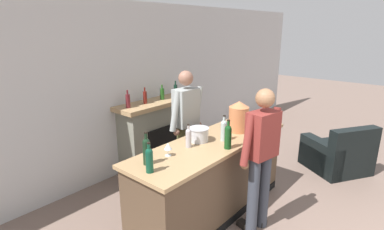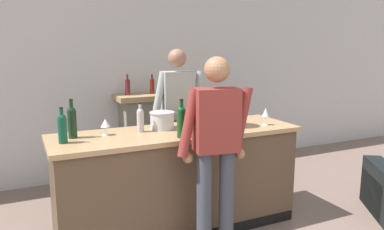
{
  "view_description": "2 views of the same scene",
  "coord_description": "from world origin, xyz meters",
  "views": [
    {
      "loc": [
        -2.56,
        0.39,
        2.36
      ],
      "look_at": [
        0.24,
        2.78,
        1.27
      ],
      "focal_mm": 28.0,
      "sensor_mm": 36.0,
      "label": 1
    },
    {
      "loc": [
        -1.14,
        -0.82,
        1.82
      ],
      "look_at": [
        0.44,
        2.56,
        1.12
      ],
      "focal_mm": 35.0,
      "sensor_mm": 36.0,
      "label": 2
    }
  ],
  "objects": [
    {
      "name": "wine_glass_front_right",
      "position": [
        -0.44,
        2.54,
        1.12
      ],
      "size": [
        0.09,
        0.09,
        0.15
      ],
      "color": "silver",
      "rests_on": "bar_counter"
    },
    {
      "name": "wine_bottle_riesling_slim",
      "position": [
        0.33,
        2.34,
        1.15
      ],
      "size": [
        0.08,
        0.08,
        0.33
      ],
      "color": "#A8BBBC",
      "rests_on": "bar_counter"
    },
    {
      "name": "wine_bottle_cabernet_heavy",
      "position": [
        -0.73,
        2.55,
        1.16
      ],
      "size": [
        0.08,
        0.08,
        0.35
      ],
      "color": "black",
      "rests_on": "bar_counter"
    },
    {
      "name": "ice_bucket_steel",
      "position": [
        0.12,
        2.56,
        1.09
      ],
      "size": [
        0.25,
        0.25,
        0.17
      ],
      "color": "silver",
      "rests_on": "bar_counter"
    },
    {
      "name": "wine_glass_by_dispenser",
      "position": [
        1.15,
        2.28,
        1.13
      ],
      "size": [
        0.07,
        0.07,
        0.18
      ],
      "color": "silver",
      "rests_on": "bar_counter"
    },
    {
      "name": "wine_bottle_chardonnay_pale",
      "position": [
        -0.11,
        2.53,
        1.13
      ],
      "size": [
        0.07,
        0.07,
        0.28
      ],
      "color": "#ACA8AD",
      "rests_on": "bar_counter"
    },
    {
      "name": "copper_dispenser",
      "position": [
        0.74,
        2.39,
        1.22
      ],
      "size": [
        0.27,
        0.31,
        0.42
      ],
      "color": "#CD7748",
      "rests_on": "bar_counter"
    },
    {
      "name": "fireplace_stone",
      "position": [
        0.71,
        4.03,
        0.59
      ],
      "size": [
        1.39,
        0.52,
        1.44
      ],
      "color": "gray",
      "rests_on": "ground_plane"
    },
    {
      "name": "wine_bottle_rose_blush",
      "position": [
        -0.83,
        2.4,
        1.14
      ],
      "size": [
        0.07,
        0.07,
        0.31
      ],
      "color": "#0F412E",
      "rests_on": "bar_counter"
    },
    {
      "name": "bar_counter",
      "position": [
        0.23,
        2.43,
        0.51
      ],
      "size": [
        2.41,
        0.76,
        1.01
      ],
      "color": "brown",
      "rests_on": "ground_plane"
    },
    {
      "name": "wall_back_panel",
      "position": [
        0.0,
        4.29,
        1.38
      ],
      "size": [
        12.0,
        0.07,
        2.75
      ],
      "color": "silver",
      "rests_on": "ground_plane"
    },
    {
      "name": "person_bartender",
      "position": [
        0.52,
        3.13,
        0.99
      ],
      "size": [
        0.66,
        0.32,
        1.78
      ],
      "color": "#474928",
      "rests_on": "ground_plane"
    },
    {
      "name": "person_customer",
      "position": [
        0.31,
        1.82,
        0.96
      ],
      "size": [
        0.65,
        0.35,
        1.73
      ],
      "color": "#373C47",
      "rests_on": "ground_plane"
    },
    {
      "name": "wine_bottle_merlot_tall",
      "position": [
        0.15,
        2.16,
        1.16
      ],
      "size": [
        0.08,
        0.08,
        0.35
      ],
      "color": "#123F19",
      "rests_on": "bar_counter"
    }
  ]
}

